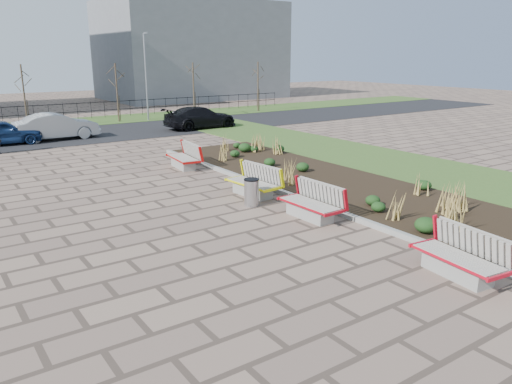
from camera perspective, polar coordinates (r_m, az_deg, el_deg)
ground at (r=11.15m, az=2.49°, el=-9.04°), size 120.00×120.00×0.00m
planting_bed at (r=18.59m, az=8.55°, el=1.05°), size 4.50×18.00×0.10m
planting_curb at (r=17.11m, az=2.84°, el=0.03°), size 0.16×18.00×0.15m
grass_verge_near at (r=22.05m, az=17.61°, el=2.68°), size 5.00×38.00×0.04m
grass_verge_far at (r=36.87m, az=-25.02°, el=6.85°), size 80.00×5.00×0.04m
road at (r=31.03m, az=-23.00°, el=5.69°), size 80.00×7.00×0.02m
bench_a at (r=11.53m, az=22.11°, el=-6.67°), size 1.14×2.19×1.00m
bench_b at (r=14.52m, az=6.17°, el=-1.12°), size 0.94×2.12×1.00m
bench_c at (r=16.78m, az=-0.42°, el=1.24°), size 1.10×2.18×1.00m
bench_d at (r=21.15m, az=-8.37°, el=4.06°), size 1.11×2.18×1.00m
litter_bin at (r=15.66m, az=-0.51°, el=-0.08°), size 0.46×0.46×0.85m
car_blue at (r=29.47m, az=-27.06°, el=6.10°), size 3.98×1.78×1.33m
car_silver at (r=30.11m, az=-21.81°, el=6.98°), size 4.48×1.64×1.47m
car_black at (r=32.56m, az=-6.39°, el=8.47°), size 4.83×2.07×1.39m
tree_c at (r=35.20m, az=-24.95°, el=9.84°), size 1.40×1.40×4.00m
tree_d at (r=36.73m, az=-15.60°, el=10.87°), size 1.40×1.40×4.00m
tree_e at (r=39.13m, az=-7.14°, el=11.56°), size 1.40×1.40×4.00m
tree_f at (r=42.25m, az=0.22°, el=11.95°), size 1.40×1.40×4.00m
lamp_east at (r=36.92m, az=-12.46°, el=12.65°), size 0.24×0.60×6.00m
railing_fence at (r=38.27m, az=-25.54°, el=8.00°), size 44.00×0.10×1.20m
building_grey at (r=56.48m, az=-7.43°, el=15.72°), size 18.00×12.00×10.00m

